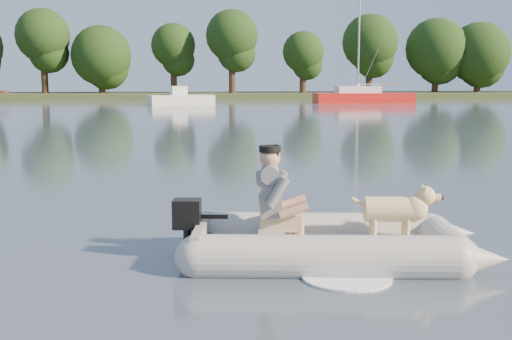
{
  "coord_description": "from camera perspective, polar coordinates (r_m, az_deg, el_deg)",
  "views": [
    {
      "loc": [
        -0.87,
        -7.75,
        2.16
      ],
      "look_at": [
        0.16,
        2.03,
        0.75
      ],
      "focal_mm": 45.0,
      "sensor_mm": 36.0,
      "label": 1
    }
  ],
  "objects": [
    {
      "name": "motorboat",
      "position": [
        51.86,
        -6.68,
        6.86
      ],
      "size": [
        5.66,
        3.37,
        2.25
      ],
      "primitive_type": null,
      "rotation": [
        0.0,
        0.0,
        0.27
      ],
      "color": "white",
      "rests_on": "water"
    },
    {
      "name": "man",
      "position": [
        7.7,
        1.4,
        -1.87
      ],
      "size": [
        0.84,
        0.75,
        1.14
      ],
      "primitive_type": null,
      "rotation": [
        0.0,
        0.0,
        -0.13
      ],
      "color": "slate",
      "rests_on": "dinghy"
    },
    {
      "name": "treeline",
      "position": [
        69.2,
        -0.49,
        10.77
      ],
      "size": [
        84.66,
        7.35,
        9.27
      ],
      "color": "#332316",
      "rests_on": "shore_bank"
    },
    {
      "name": "water",
      "position": [
        8.09,
        0.41,
        -7.33
      ],
      "size": [
        160.0,
        160.0,
        0.0
      ],
      "primitive_type": "plane",
      "color": "#4E5F6A",
      "rests_on": "ground"
    },
    {
      "name": "dinghy",
      "position": [
        7.72,
        6.89,
        -3.35
      ],
      "size": [
        5.2,
        3.83,
        1.46
      ],
      "primitive_type": null,
      "rotation": [
        0.0,
        0.0,
        -0.13
      ],
      "color": "#A5A5A0",
      "rests_on": "water"
    },
    {
      "name": "sailboat",
      "position": [
        57.4,
        9.45,
        6.43
      ],
      "size": [
        8.67,
        2.71,
        11.87
      ],
      "rotation": [
        0.0,
        0.0,
        0.01
      ],
      "color": "red",
      "rests_on": "water"
    },
    {
      "name": "dog",
      "position": [
        7.88,
        11.8,
        -3.82
      ],
      "size": [
        1.02,
        0.47,
        0.66
      ],
      "primitive_type": null,
      "rotation": [
        0.0,
        0.0,
        -0.13
      ],
      "color": "tan",
      "rests_on": "dinghy"
    },
    {
      "name": "outboard_motor",
      "position": [
        7.81,
        -6.13,
        -5.46
      ],
      "size": [
        0.47,
        0.36,
        0.83
      ],
      "primitive_type": null,
      "rotation": [
        0.0,
        0.0,
        -0.13
      ],
      "color": "black",
      "rests_on": "dinghy"
    },
    {
      "name": "shore_bank",
      "position": [
        69.78,
        -5.29,
        6.57
      ],
      "size": [
        160.0,
        12.0,
        0.7
      ],
      "primitive_type": "cube",
      "color": "#47512D",
      "rests_on": "water"
    }
  ]
}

